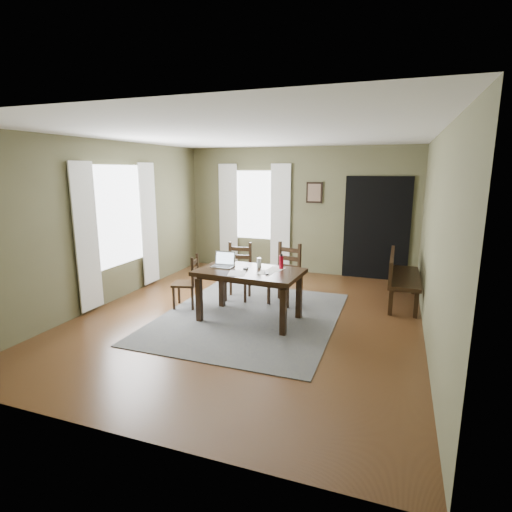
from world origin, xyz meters
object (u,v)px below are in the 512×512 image
at_px(dining_table, 250,276).
at_px(chair_end, 188,282).
at_px(chair_back_left, 238,272).
at_px(laptop, 224,263).
at_px(water_bottle, 281,262).
at_px(chair_back_right, 285,275).
at_px(bench, 400,274).

height_order(dining_table, chair_end, chair_end).
xyz_separation_m(dining_table, chair_back_left, (-0.55, 0.90, -0.20)).
height_order(laptop, water_bottle, water_bottle).
bearing_deg(chair_back_left, dining_table, -66.87).
height_order(chair_back_right, bench, chair_back_right).
distance_m(dining_table, chair_back_left, 1.07).
bearing_deg(chair_back_left, water_bottle, -42.86).
bearing_deg(chair_back_left, laptop, -91.77).
relative_size(chair_back_left, water_bottle, 4.29).
relative_size(chair_end, laptop, 2.55).
height_order(dining_table, water_bottle, water_bottle).
distance_m(chair_back_left, water_bottle, 1.24).
xyz_separation_m(dining_table, laptop, (-0.45, 0.08, 0.15)).
distance_m(chair_back_right, bench, 1.92).
bearing_deg(chair_back_right, water_bottle, -65.95).
bearing_deg(chair_end, dining_table, 66.29).
relative_size(chair_back_right, bench, 0.67).
xyz_separation_m(chair_back_right, laptop, (-0.74, -0.86, 0.34)).
distance_m(chair_end, water_bottle, 1.63).
bearing_deg(water_bottle, chair_back_right, 100.69).
distance_m(chair_back_left, chair_back_right, 0.83).
bearing_deg(chair_back_right, dining_table, -93.55).
bearing_deg(bench, dining_table, 126.91).
bearing_deg(chair_back_left, chair_end, -138.18).
relative_size(bench, water_bottle, 6.68).
bearing_deg(chair_back_right, chair_end, -138.78).
bearing_deg(laptop, chair_back_left, 93.83).
relative_size(dining_table, bench, 1.05).
relative_size(dining_table, chair_back_left, 1.63).
xyz_separation_m(laptop, water_bottle, (0.87, 0.15, 0.05)).
xyz_separation_m(dining_table, chair_end, (-1.14, 0.18, -0.25)).
distance_m(chair_end, bench, 3.53).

